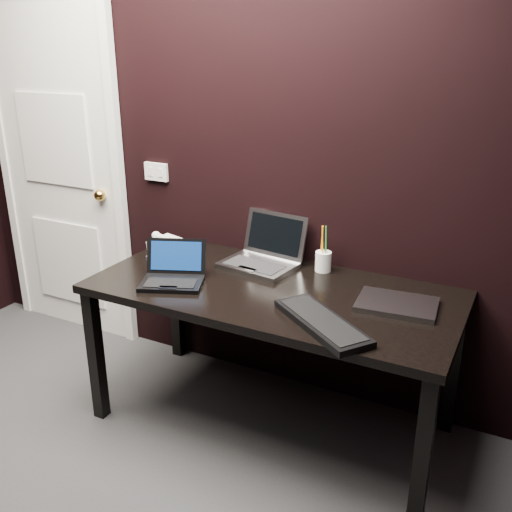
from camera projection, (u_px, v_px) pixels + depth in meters
The scene contains 11 objects.
wall_back at pixel (254, 148), 2.90m from camera, with size 4.00×4.00×0.00m, color black.
door at pixel (61, 173), 3.55m from camera, with size 0.99×0.10×2.14m.
wall_switch at pixel (156, 172), 3.22m from camera, with size 0.15×0.02×0.10m.
desk at pixel (272, 303), 2.67m from camera, with size 1.70×0.80×0.74m.
netbook at pixel (173, 275), 2.69m from camera, with size 0.36×0.34×0.18m.
silver_laptop at pixel (263, 257), 2.89m from camera, with size 0.40×0.37×0.25m.
ext_keyboard at pixel (322, 322), 2.28m from camera, with size 0.50×0.42×0.03m.
closed_laptop at pixel (397, 304), 2.45m from camera, with size 0.36×0.27×0.02m.
desk_phone at pixel (167, 244), 3.10m from camera, with size 0.21×0.20×0.10m.
mobile_phone at pixel (152, 252), 2.98m from camera, with size 0.07×0.06×0.10m.
pen_cup at pixel (323, 261), 2.82m from camera, with size 0.09×0.09×0.23m.
Camera 1 is at (1.34, -0.78, 1.81)m, focal length 40.00 mm.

